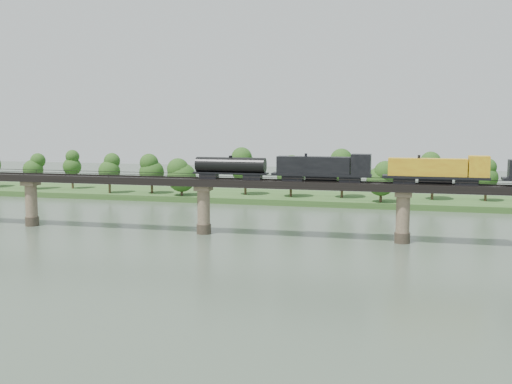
# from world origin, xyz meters

# --- Properties ---
(ground) EXTENTS (400.00, 400.00, 0.00)m
(ground) POSITION_xyz_m (0.00, 0.00, 0.00)
(ground) COLOR #3A493A
(ground) RESTS_ON ground
(far_bank) EXTENTS (300.00, 24.00, 1.60)m
(far_bank) POSITION_xyz_m (0.00, 85.00, 0.80)
(far_bank) COLOR #2E5321
(far_bank) RESTS_ON ground
(bridge) EXTENTS (236.00, 30.00, 11.50)m
(bridge) POSITION_xyz_m (0.00, 30.00, 5.46)
(bridge) COLOR #473A2D
(bridge) RESTS_ON ground
(bridge_superstructure) EXTENTS (220.00, 4.90, 0.75)m
(bridge_superstructure) POSITION_xyz_m (0.00, 30.00, 11.79)
(bridge_superstructure) COLOR black
(bridge_superstructure) RESTS_ON bridge
(far_treeline) EXTENTS (289.06, 17.54, 13.60)m
(far_treeline) POSITION_xyz_m (-8.21, 80.52, 8.83)
(far_treeline) COLOR #382619
(far_treeline) RESTS_ON far_bank
(freight_train) EXTENTS (78.80, 3.07, 5.42)m
(freight_train) POSITION_xyz_m (38.74, 30.00, 14.09)
(freight_train) COLOR black
(freight_train) RESTS_ON bridge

